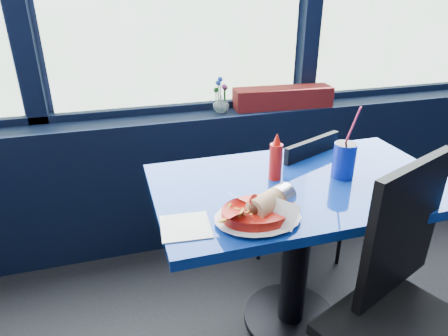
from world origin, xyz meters
TOP-DOWN VIEW (x-y plane):
  - window_sill at (0.00, 2.87)m, footprint 5.00×0.26m
  - near_table at (0.30, 2.00)m, footprint 1.20×0.70m
  - chair_near_front at (0.43, 1.50)m, footprint 0.58×0.58m
  - chair_near_back at (0.50, 2.33)m, footprint 0.49×0.49m
  - planter_box at (0.58, 2.84)m, footprint 0.59×0.19m
  - flower_vase at (0.20, 2.84)m, footprint 0.10×0.10m
  - food_basket at (0.03, 1.79)m, footprint 0.28×0.27m
  - ketchup_bottle at (0.20, 2.06)m, footprint 0.05×0.05m
  - soda_cup at (0.48, 2.00)m, footprint 0.09×0.09m
  - napkin at (-0.22, 1.81)m, footprint 0.18×0.18m

SIDE VIEW (x-z plane):
  - window_sill at x=0.00m, z-range 0.00..0.80m
  - chair_near_back at x=0.50m, z-range 0.06..0.89m
  - chair_near_front at x=0.43m, z-range 0.07..1.06m
  - near_table at x=0.30m, z-range 0.19..0.94m
  - napkin at x=-0.22m, z-range 0.75..0.75m
  - food_basket at x=0.03m, z-range 0.74..0.83m
  - soda_cup at x=0.48m, z-range 0.67..0.98m
  - ketchup_bottle at x=0.20m, z-range 0.74..0.94m
  - planter_box at x=0.58m, z-range 0.80..0.92m
  - flower_vase at x=0.20m, z-range 0.76..0.96m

